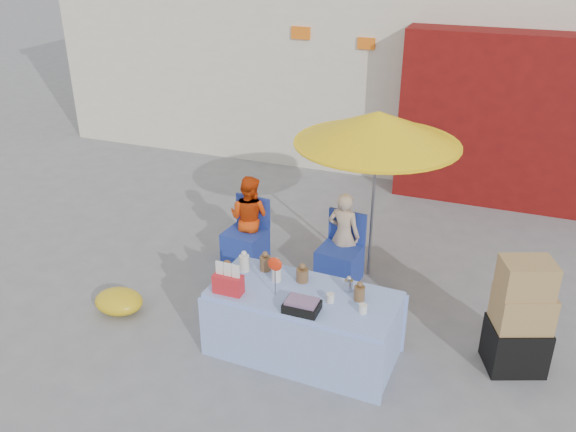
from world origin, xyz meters
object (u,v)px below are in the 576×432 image
at_px(chair_left, 246,244).
at_px(chair_right, 340,262).
at_px(umbrella, 378,128).
at_px(box_stack, 520,320).
at_px(vendor_orange, 249,218).
at_px(market_table, 303,322).
at_px(vendor_beige, 344,235).

relative_size(chair_left, chair_right, 1.00).
relative_size(umbrella, box_stack, 1.75).
height_order(vendor_orange, box_stack, box_stack).
height_order(chair_left, box_stack, box_stack).
distance_m(chair_right, vendor_orange, 1.30).
xyz_separation_m(chair_right, umbrella, (0.30, 0.28, 1.64)).
bearing_deg(chair_left, vendor_orange, 96.88).
distance_m(market_table, box_stack, 2.09).
relative_size(vendor_orange, box_stack, 0.96).
distance_m(vendor_orange, vendor_beige, 1.25).
height_order(chair_right, umbrella, umbrella).
relative_size(vendor_beige, umbrella, 0.53).
bearing_deg(chair_left, chair_right, 6.15).
xyz_separation_m(chair_right, box_stack, (2.06, -0.94, 0.30)).
bearing_deg(chair_right, box_stack, -18.46).
height_order(chair_left, chair_right, same).
bearing_deg(vendor_orange, market_table, 135.00).
height_order(market_table, chair_right, market_table).
relative_size(market_table, chair_left, 2.25).
xyz_separation_m(vendor_orange, box_stack, (3.31, -1.08, -0.02)).
bearing_deg(umbrella, chair_right, -136.38).
distance_m(market_table, chair_right, 1.48).
xyz_separation_m(market_table, vendor_orange, (-1.30, 1.61, 0.20)).
xyz_separation_m(market_table, box_stack, (2.01, 0.54, 0.18)).
height_order(market_table, chair_left, market_table).
relative_size(chair_left, umbrella, 0.41).
bearing_deg(vendor_beige, market_table, 97.92).
bearing_deg(chair_right, chair_left, -173.85).
xyz_separation_m(chair_right, vendor_orange, (-1.25, 0.13, 0.32)).
bearing_deg(umbrella, vendor_orange, -174.47).
xyz_separation_m(chair_left, box_stack, (3.31, -0.94, 0.30)).
bearing_deg(vendor_orange, chair_left, 96.88).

